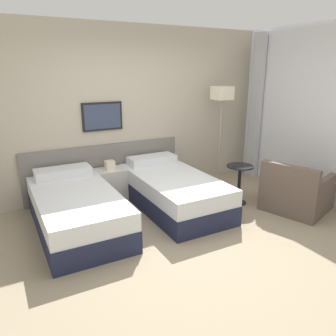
{
  "coord_description": "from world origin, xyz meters",
  "views": [
    {
      "loc": [
        -1.94,
        -3.06,
        2.02
      ],
      "look_at": [
        0.2,
        0.9,
        0.66
      ],
      "focal_mm": 35.0,
      "sensor_mm": 36.0,
      "label": 1
    }
  ],
  "objects_px": {
    "floor_lamp": "(222,99)",
    "side_table": "(240,178)",
    "bed_near_window": "(173,191)",
    "armchair": "(296,194)",
    "bed_near_door": "(76,209)",
    "nightstand": "(111,184)"
  },
  "relations": [
    {
      "from": "floor_lamp",
      "to": "side_table",
      "type": "relative_size",
      "value": 2.84
    },
    {
      "from": "bed_near_window",
      "to": "armchair",
      "type": "height_order",
      "value": "armchair"
    },
    {
      "from": "bed_near_door",
      "to": "floor_lamp",
      "type": "bearing_deg",
      "value": 12.02
    },
    {
      "from": "nightstand",
      "to": "bed_near_door",
      "type": "bearing_deg",
      "value": -134.29
    },
    {
      "from": "bed_near_door",
      "to": "bed_near_window",
      "type": "distance_m",
      "value": 1.44
    },
    {
      "from": "side_table",
      "to": "bed_near_door",
      "type": "bearing_deg",
      "value": 171.53
    },
    {
      "from": "nightstand",
      "to": "floor_lamp",
      "type": "relative_size",
      "value": 0.37
    },
    {
      "from": "bed_near_window",
      "to": "side_table",
      "type": "distance_m",
      "value": 1.05
    },
    {
      "from": "armchair",
      "to": "side_table",
      "type": "bearing_deg",
      "value": 25.92
    },
    {
      "from": "bed_near_window",
      "to": "floor_lamp",
      "type": "height_order",
      "value": "floor_lamp"
    },
    {
      "from": "floor_lamp",
      "to": "armchair",
      "type": "relative_size",
      "value": 1.66
    },
    {
      "from": "floor_lamp",
      "to": "armchair",
      "type": "xyz_separation_m",
      "value": [
        0.26,
        -1.54,
        -1.26
      ]
    },
    {
      "from": "nightstand",
      "to": "armchair",
      "type": "relative_size",
      "value": 0.62
    },
    {
      "from": "bed_near_door",
      "to": "armchair",
      "type": "distance_m",
      "value": 3.15
    },
    {
      "from": "armchair",
      "to": "floor_lamp",
      "type": "bearing_deg",
      "value": -8.77
    },
    {
      "from": "nightstand",
      "to": "bed_near_window",
      "type": "bearing_deg",
      "value": -45.71
    },
    {
      "from": "bed_near_window",
      "to": "armchair",
      "type": "xyz_separation_m",
      "value": [
        1.56,
        -0.95,
        -0.01
      ]
    },
    {
      "from": "bed_near_door",
      "to": "nightstand",
      "type": "height_order",
      "value": "nightstand"
    },
    {
      "from": "floor_lamp",
      "to": "armchair",
      "type": "bearing_deg",
      "value": -80.26
    },
    {
      "from": "nightstand",
      "to": "side_table",
      "type": "relative_size",
      "value": 1.05
    },
    {
      "from": "bed_near_window",
      "to": "floor_lamp",
      "type": "xyz_separation_m",
      "value": [
        1.29,
        0.58,
        1.25
      ]
    },
    {
      "from": "bed_near_door",
      "to": "side_table",
      "type": "xyz_separation_m",
      "value": [
        2.42,
        -0.36,
        0.16
      ]
    }
  ]
}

